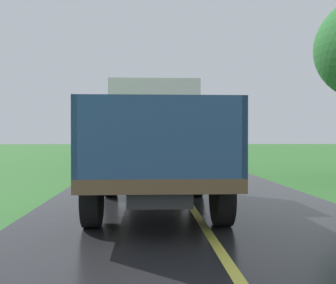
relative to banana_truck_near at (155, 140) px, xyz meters
The scene contains 2 objects.
banana_truck_near is the anchor object (origin of this frame).
banana_truck_far 11.83m from the banana_truck_near, 89.05° to the left, with size 2.38×5.81×2.80m.
Camera 1 is at (-0.93, 2.21, 1.52)m, focal length 42.95 mm.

